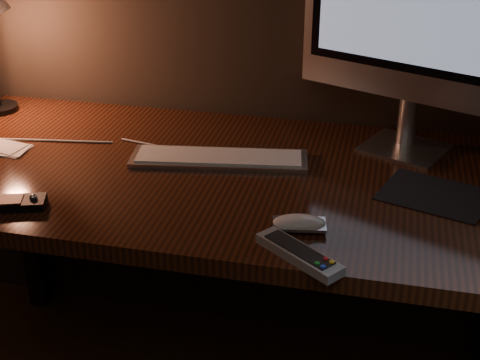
% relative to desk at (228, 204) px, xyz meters
% --- Properties ---
extents(desk, '(1.60, 0.75, 0.75)m').
position_rel_desk_xyz_m(desk, '(0.00, 0.00, 0.00)').
color(desk, '#3C1B0D').
rests_on(desk, ground).
extents(monitor, '(0.57, 0.27, 0.63)m').
position_rel_desk_xyz_m(monitor, '(0.43, 0.15, 0.50)').
color(monitor, silver).
rests_on(monitor, desk).
extents(keyboard, '(0.45, 0.19, 0.02)m').
position_rel_desk_xyz_m(keyboard, '(-0.02, -0.02, 0.14)').
color(keyboard, silver).
rests_on(keyboard, desk).
extents(mousepad, '(0.27, 0.24, 0.00)m').
position_rel_desk_xyz_m(mousepad, '(0.50, -0.08, 0.13)').
color(mousepad, black).
rests_on(mousepad, desk).
extents(mouse, '(0.12, 0.07, 0.02)m').
position_rel_desk_xyz_m(mouse, '(0.22, -0.30, 0.14)').
color(mouse, white).
rests_on(mouse, desk).
extents(media_remote, '(0.17, 0.11, 0.03)m').
position_rel_desk_xyz_m(media_remote, '(-0.40, -0.35, 0.14)').
color(media_remote, black).
rests_on(media_remote, desk).
extents(tv_remote, '(0.18, 0.15, 0.02)m').
position_rel_desk_xyz_m(tv_remote, '(0.24, -0.41, 0.14)').
color(tv_remote, gray).
rests_on(tv_remote, desk).
extents(papers, '(0.13, 0.09, 0.01)m').
position_rel_desk_xyz_m(papers, '(-0.58, -0.08, 0.13)').
color(papers, white).
rests_on(papers, desk).
extents(cable, '(0.63, 0.04, 0.01)m').
position_rel_desk_xyz_m(cable, '(-0.32, -0.00, 0.13)').
color(cable, white).
rests_on(cable, desk).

